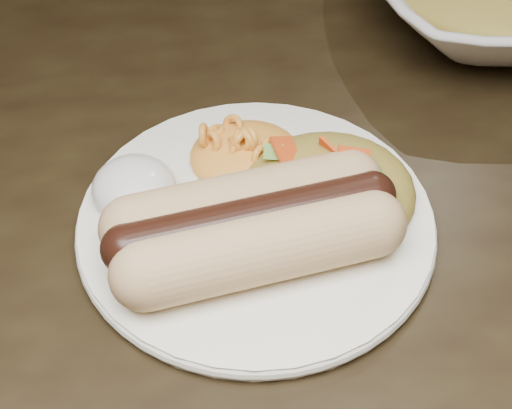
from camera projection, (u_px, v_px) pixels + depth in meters
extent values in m
cube|color=black|center=(95.00, 131.00, 0.58)|extent=(1.60, 0.90, 0.04)
cylinder|color=white|center=(256.00, 222.00, 0.48)|extent=(0.24, 0.24, 0.01)
cylinder|color=tan|center=(258.00, 247.00, 0.43)|extent=(0.13, 0.05, 0.04)
cylinder|color=tan|center=(248.00, 206.00, 0.46)|extent=(0.13, 0.05, 0.04)
cylinder|color=black|center=(253.00, 222.00, 0.44)|extent=(0.15, 0.04, 0.03)
ellipsoid|color=#F7973D|center=(245.00, 144.00, 0.50)|extent=(0.09, 0.09, 0.03)
ellipsoid|color=silver|center=(133.00, 179.00, 0.48)|extent=(0.07, 0.07, 0.03)
ellipsoid|color=gold|center=(329.00, 184.00, 0.48)|extent=(0.11, 0.10, 0.04)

